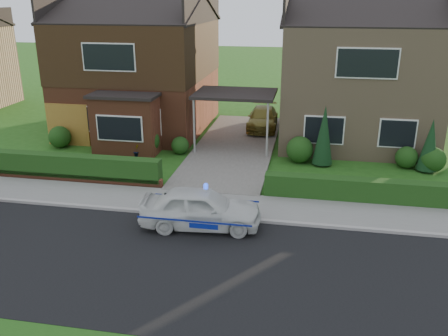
# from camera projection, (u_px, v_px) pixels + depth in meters

# --- Properties ---
(ground) EXTENTS (120.00, 120.00, 0.00)m
(ground) POSITION_uv_depth(u_px,v_px,m) (172.00, 265.00, 13.27)
(ground) COLOR #205115
(ground) RESTS_ON ground
(road) EXTENTS (60.00, 6.00, 0.02)m
(road) POSITION_uv_depth(u_px,v_px,m) (172.00, 265.00, 13.27)
(road) COLOR black
(road) RESTS_ON ground
(kerb) EXTENTS (60.00, 0.16, 0.12)m
(kerb) POSITION_uv_depth(u_px,v_px,m) (198.00, 216.00, 16.07)
(kerb) COLOR #9E9993
(kerb) RESTS_ON ground
(sidewalk) EXTENTS (60.00, 2.00, 0.10)m
(sidewalk) POSITION_uv_depth(u_px,v_px,m) (204.00, 204.00, 17.04)
(sidewalk) COLOR slate
(sidewalk) RESTS_ON ground
(driveway) EXTENTS (3.80, 12.00, 0.12)m
(driveway) POSITION_uv_depth(u_px,v_px,m) (235.00, 147.00, 23.41)
(driveway) COLOR #666059
(driveway) RESTS_ON ground
(house_left) EXTENTS (7.50, 9.53, 7.25)m
(house_left) POSITION_uv_depth(u_px,v_px,m) (139.00, 59.00, 25.79)
(house_left) COLOR brown
(house_left) RESTS_ON ground
(house_right) EXTENTS (7.50, 8.06, 7.25)m
(house_right) POSITION_uv_depth(u_px,v_px,m) (358.00, 67.00, 23.96)
(house_right) COLOR #A18463
(house_right) RESTS_ON ground
(carport_link) EXTENTS (3.80, 3.00, 2.77)m
(carport_link) POSITION_uv_depth(u_px,v_px,m) (235.00, 95.00, 22.48)
(carport_link) COLOR black
(carport_link) RESTS_ON ground
(garage_door) EXTENTS (2.20, 0.10, 2.10)m
(garage_door) POSITION_uv_depth(u_px,v_px,m) (68.00, 125.00, 23.51)
(garage_door) COLOR brown
(garage_door) RESTS_ON ground
(dwarf_wall) EXTENTS (7.70, 0.25, 0.36)m
(dwarf_wall) POSITION_uv_depth(u_px,v_px,m) (71.00, 178.00, 19.09)
(dwarf_wall) COLOR brown
(dwarf_wall) RESTS_ON ground
(hedge_left) EXTENTS (7.50, 0.55, 0.90)m
(hedge_left) POSITION_uv_depth(u_px,v_px,m) (73.00, 181.00, 19.29)
(hedge_left) COLOR black
(hedge_left) RESTS_ON ground
(hedge_right) EXTENTS (7.50, 0.55, 0.80)m
(hedge_right) POSITION_uv_depth(u_px,v_px,m) (367.00, 203.00, 17.23)
(hedge_right) COLOR black
(hedge_right) RESTS_ON ground
(shrub_left_far) EXTENTS (1.08, 1.08, 1.08)m
(shrub_left_far) POSITION_uv_depth(u_px,v_px,m) (60.00, 137.00, 23.31)
(shrub_left_far) COLOR black
(shrub_left_far) RESTS_ON ground
(shrub_left_mid) EXTENTS (1.32, 1.32, 1.32)m
(shrub_left_mid) POSITION_uv_depth(u_px,v_px,m) (146.00, 141.00, 22.32)
(shrub_left_mid) COLOR black
(shrub_left_mid) RESTS_ON ground
(shrub_left_near) EXTENTS (0.84, 0.84, 0.84)m
(shrub_left_near) POSITION_uv_depth(u_px,v_px,m) (180.00, 145.00, 22.40)
(shrub_left_near) COLOR black
(shrub_left_near) RESTS_ON ground
(shrub_right_near) EXTENTS (1.20, 1.20, 1.20)m
(shrub_right_near) POSITION_uv_depth(u_px,v_px,m) (300.00, 150.00, 21.21)
(shrub_right_near) COLOR black
(shrub_right_near) RESTS_ON ground
(shrub_right_mid) EXTENTS (0.96, 0.96, 0.96)m
(shrub_right_mid) POSITION_uv_depth(u_px,v_px,m) (407.00, 157.00, 20.56)
(shrub_right_mid) COLOR black
(shrub_right_mid) RESTS_ON ground
(shrub_right_far) EXTENTS (1.08, 1.08, 1.08)m
(shrub_right_far) POSITION_uv_depth(u_px,v_px,m) (433.00, 160.00, 20.09)
(shrub_right_far) COLOR black
(shrub_right_far) RESTS_ON ground
(conifer_a) EXTENTS (0.90, 0.90, 2.60)m
(conifer_a) POSITION_uv_depth(u_px,v_px,m) (324.00, 137.00, 20.61)
(conifer_a) COLOR black
(conifer_a) RESTS_ON ground
(conifer_b) EXTENTS (0.90, 0.90, 2.20)m
(conifer_b) POSITION_uv_depth(u_px,v_px,m) (430.00, 147.00, 19.94)
(conifer_b) COLOR black
(conifer_b) RESTS_ON ground
(police_car) EXTENTS (3.58, 4.02, 1.49)m
(police_car) POSITION_uv_depth(u_px,v_px,m) (201.00, 208.00, 15.22)
(police_car) COLOR silver
(police_car) RESTS_ON ground
(driveway_car) EXTENTS (1.72, 3.95, 1.13)m
(driveway_car) POSITION_uv_depth(u_px,v_px,m) (263.00, 118.00, 26.26)
(driveway_car) COLOR olive
(driveway_car) RESTS_ON driveway
(potted_plant_a) EXTENTS (0.40, 0.28, 0.72)m
(potted_plant_a) POSITION_uv_depth(u_px,v_px,m) (150.00, 149.00, 22.09)
(potted_plant_a) COLOR gray
(potted_plant_a) RESTS_ON ground
(potted_plant_b) EXTENTS (0.46, 0.42, 0.67)m
(potted_plant_b) POSITION_uv_depth(u_px,v_px,m) (137.00, 151.00, 21.89)
(potted_plant_b) COLOR gray
(potted_plant_b) RESTS_ON ground
(potted_plant_c) EXTENTS (0.42, 0.42, 0.71)m
(potted_plant_c) POSITION_uv_depth(u_px,v_px,m) (78.00, 165.00, 20.04)
(potted_plant_c) COLOR gray
(potted_plant_c) RESTS_ON ground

